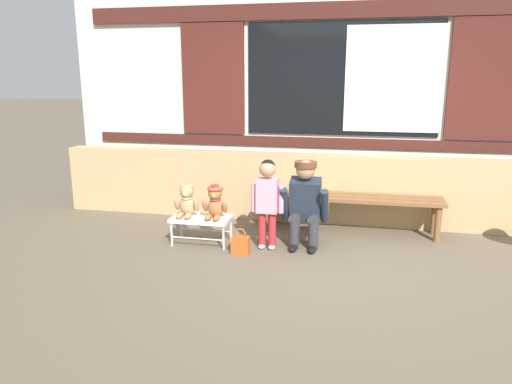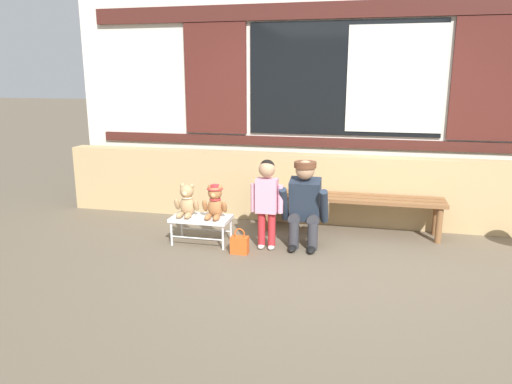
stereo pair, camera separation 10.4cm
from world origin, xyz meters
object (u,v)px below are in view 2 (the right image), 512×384
small_display_bench (201,220)px  child_standing (267,194)px  teddy_bear_plain (187,201)px  handbag_on_ground (240,245)px  adult_crouching (306,204)px  teddy_bear_with_hat (215,202)px  wooden_bench_long (350,202)px

small_display_bench → child_standing: child_standing is taller
teddy_bear_plain → handbag_on_ground: size_ratio=1.34×
child_standing → teddy_bear_plain: bearing=179.9°
adult_crouching → teddy_bear_with_hat: bearing=-171.6°
handbag_on_ground → teddy_bear_with_hat: bearing=146.9°
wooden_bench_long → adult_crouching: (-0.44, -0.59, 0.11)m
wooden_bench_long → teddy_bear_plain: size_ratio=5.78×
wooden_bench_long → small_display_bench: size_ratio=3.28×
teddy_bear_plain → child_standing: child_standing is taller
small_display_bench → child_standing: bearing=-0.0°
small_display_bench → handbag_on_ground: (0.49, -0.21, -0.17)m
small_display_bench → teddy_bear_plain: (-0.16, 0.00, 0.20)m
small_display_bench → child_standing: size_ratio=0.67×
child_standing → handbag_on_ground: child_standing is taller
teddy_bear_plain → handbag_on_ground: 0.78m
wooden_bench_long → handbag_on_ground: bearing=-138.4°
teddy_bear_with_hat → child_standing: size_ratio=0.38×
teddy_bear_plain → adult_crouching: adult_crouching is taller
wooden_bench_long → small_display_bench: bearing=-154.7°
small_display_bench → handbag_on_ground: size_ratio=2.35×
child_standing → adult_crouching: bearing=20.3°
wooden_bench_long → handbag_on_ground: (-1.07, -0.95, -0.28)m
teddy_bear_plain → child_standing: 0.90m
teddy_bear_with_hat → adult_crouching: bearing=8.4°
handbag_on_ground → adult_crouching: bearing=29.5°
teddy_bear_with_hat → handbag_on_ground: 0.54m
wooden_bench_long → teddy_bear_with_hat: 1.59m
teddy_bear_plain → handbag_on_ground: bearing=-18.2°
teddy_bear_with_hat → wooden_bench_long: bearing=27.7°
small_display_bench → handbag_on_ground: bearing=-23.5°
small_display_bench → child_standing: 0.80m
wooden_bench_long → teddy_bear_plain: 1.87m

